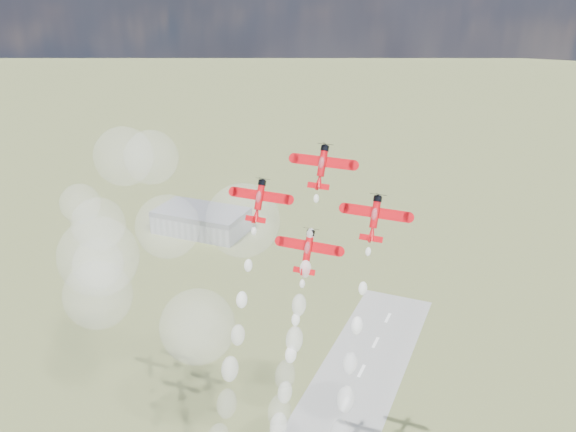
# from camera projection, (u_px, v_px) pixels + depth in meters

# --- Properties ---
(hangar) EXTENTS (50.00, 28.00, 13.00)m
(hangar) POSITION_uv_depth(u_px,v_px,m) (202.00, 221.00, 342.91)
(hangar) COLOR gray
(hangar) RESTS_ON ground
(plane_lead) EXTENTS (13.07, 6.48, 8.70)m
(plane_lead) POSITION_uv_depth(u_px,v_px,m) (322.00, 166.00, 124.50)
(plane_lead) COLOR red
(plane_lead) RESTS_ON ground
(plane_left) EXTENTS (13.07, 6.48, 8.70)m
(plane_left) POSITION_uv_depth(u_px,v_px,m) (259.00, 200.00, 128.73)
(plane_left) COLOR red
(plane_left) RESTS_ON ground
(plane_right) EXTENTS (13.07, 6.48, 8.70)m
(plane_right) POSITION_uv_depth(u_px,v_px,m) (375.00, 217.00, 119.78)
(plane_right) COLOR red
(plane_right) RESTS_ON ground
(plane_slot) EXTENTS (13.07, 6.48, 8.70)m
(plane_slot) POSITION_uv_depth(u_px,v_px,m) (308.00, 250.00, 124.01)
(plane_slot) COLOR red
(plane_slot) RESTS_ON ground
(smoke_trail_lead) EXTENTS (5.29, 25.08, 48.85)m
(smoke_trail_lead) POSITION_uv_depth(u_px,v_px,m) (283.00, 397.00, 123.02)
(smoke_trail_lead) COLOR white
(smoke_trail_lead) RESTS_ON plane_lead
(smoke_trail_left) EXTENTS (5.53, 24.71, 48.88)m
(smoke_trail_left) POSITION_uv_depth(u_px,v_px,m) (221.00, 423.00, 127.52)
(smoke_trail_left) COLOR white
(smoke_trail_left) RESTS_ON plane_left
(drifted_smoke_cloud) EXTENTS (68.05, 34.44, 56.48)m
(drifted_smoke_cloud) POSITION_uv_depth(u_px,v_px,m) (141.00, 249.00, 160.76)
(drifted_smoke_cloud) COLOR white
(drifted_smoke_cloud) RESTS_ON ground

